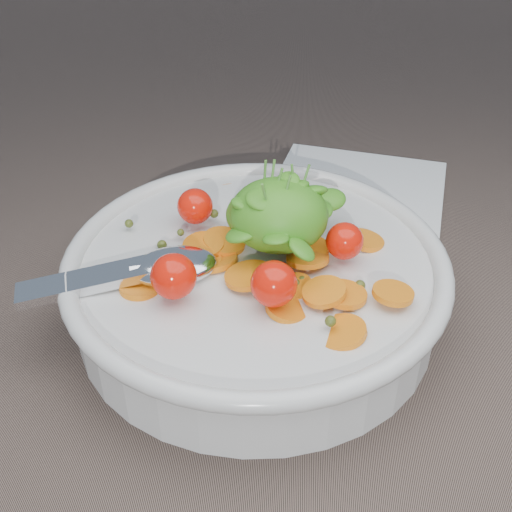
{
  "coord_description": "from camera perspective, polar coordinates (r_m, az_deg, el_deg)",
  "views": [
    {
      "loc": [
        -0.0,
        -0.42,
        0.36
      ],
      "look_at": [
        -0.03,
        -0.01,
        0.06
      ],
      "focal_mm": 45.0,
      "sensor_mm": 36.0,
      "label": 1
    }
  ],
  "objects": [
    {
      "name": "napkin",
      "position": [
        0.72,
        9.03,
        5.98
      ],
      "size": [
        0.21,
        0.2,
        0.01
      ],
      "primitive_type": "cube",
      "rotation": [
        0.0,
        0.0,
        -0.21
      ],
      "color": "white",
      "rests_on": "ground"
    },
    {
      "name": "bowl",
      "position": [
        0.52,
        0.01,
        -2.11
      ],
      "size": [
        0.33,
        0.31,
        0.13
      ],
      "color": "silver",
      "rests_on": "ground"
    },
    {
      "name": "ground",
      "position": [
        0.56,
        2.95,
        -4.28
      ],
      "size": [
        6.0,
        6.0,
        0.0
      ],
      "primitive_type": "plane",
      "color": "#6E5A4F",
      "rests_on": "ground"
    }
  ]
}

